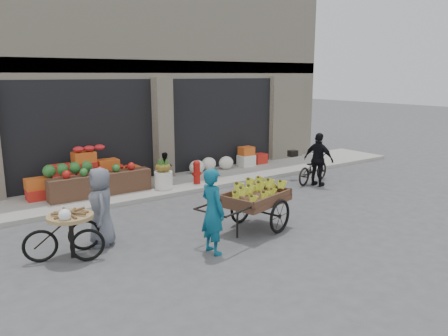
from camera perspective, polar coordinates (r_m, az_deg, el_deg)
ground at (r=10.36m, az=5.32°, el=-6.83°), size 80.00×80.00×0.00m
sidewalk at (r=13.58m, az=-6.05°, el=-2.00°), size 18.00×2.20×0.12m
building at (r=16.71m, az=-13.14°, el=11.86°), size 14.00×6.45×7.00m
fruit_display at (r=12.70m, az=-16.53°, el=-0.59°), size 3.10×1.12×1.24m
pineapple_bin at (r=12.73m, az=-7.90°, el=-1.56°), size 0.52×0.52×0.50m
fire_hydrant at (r=13.19m, az=-3.59°, el=-0.40°), size 0.22×0.22×0.71m
orange_bucket at (r=13.46m, az=-1.66°, el=-1.13°), size 0.32×0.32×0.30m
right_bay_goods at (r=15.39m, az=1.30°, el=1.08°), size 3.35×0.60×0.70m
seated_person at (r=13.38m, az=-7.61°, el=0.06°), size 0.51×0.43×0.93m
banana_cart at (r=9.49m, az=3.97°, el=-3.76°), size 2.68×1.60×1.05m
vendor_woman at (r=8.27m, az=-1.49°, el=-5.66°), size 0.42×0.62×1.66m
tricycle_cart at (r=8.62m, az=-19.39°, el=-7.49°), size 1.46×1.00×0.95m
vendor_grey at (r=9.02m, az=-15.76°, el=-4.87°), size 0.67×0.87×1.58m
bicycle at (r=14.04m, az=11.54°, el=-0.07°), size 1.81×1.01×0.90m
cyclist at (r=13.56m, az=12.26°, el=1.06°), size 0.63×1.03×1.64m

